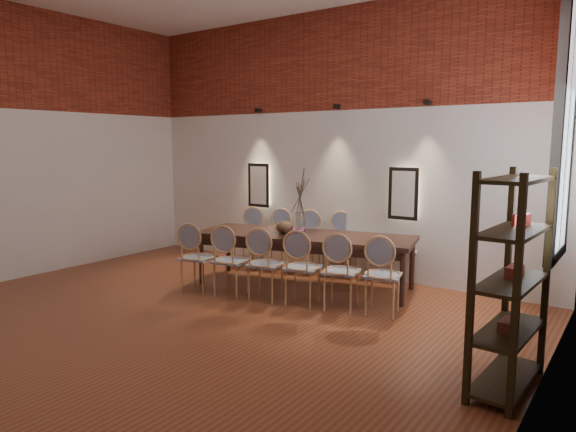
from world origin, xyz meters
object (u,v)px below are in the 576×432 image
Objects in this scene: chair_near_c at (266,264)px; chair_far_e at (370,248)px; chair_far_c at (306,243)px; bowl at (285,227)px; chair_near_b at (231,261)px; chair_near_d at (302,267)px; chair_near_f at (383,275)px; chair_near_a at (198,257)px; chair_far_b at (276,241)px; chair_far_a at (248,238)px; book at (293,230)px; shelving_rack at (511,282)px; dining_table at (304,260)px; chair_far_d at (337,245)px; vase at (300,223)px; chair_far_f at (404,250)px; chair_near_e at (341,271)px.

chair_far_e is (0.63, 1.72, 0.00)m from chair_near_c.
bowl is at bearing 87.92° from chair_far_c.
chair_near_c is 1.00× the size of chair_far_e.
chair_near_b is 0.50m from chair_near_c.
chair_near_c is at bearing -180.00° from chair_near_d.
chair_near_f is (1.47, 0.35, 0.00)m from chair_near_c.
chair_near_c is (0.98, 0.23, 0.00)m from chair_near_a.
chair_far_e is (1.47, 0.35, 0.00)m from chair_far_b.
chair_far_c is (0.49, 0.12, 0.00)m from chair_far_b.
book is at bearing 151.18° from chair_far_a.
dining_table is at bearing 155.53° from shelving_rack.
chair_near_d is at bearing 123.32° from chair_far_b.
chair_far_b is at bearing 90.00° from chair_near_b.
book is at bearing 48.17° from chair_far_d.
chair_near_f is at bearing -19.59° from book.
chair_near_d is at bearing -54.29° from vase.
chair_near_d is 1.00× the size of chair_far_c.
shelving_rack is (2.61, -0.91, 0.43)m from chair_near_d.
dining_table is 3.21× the size of chair_far_f.
chair_near_f is at bearing -31.32° from dining_table.
shelving_rack is (1.63, -1.14, 0.43)m from chair_near_f.
chair_far_f is at bearing 130.34° from shelving_rack.
vase reaches higher than chair_far_d.
chair_far_a reaches higher than book.
vase is 1.25× the size of bowl.
chair_far_c is at bearing 149.83° from shelving_rack.
chair_near_f is at bearing -16.75° from vase.
chair_near_d and chair_far_e have the same top height.
dining_table is 12.57× the size of bowl.
chair_near_b is at bearing 56.68° from chair_far_d.
bowl is at bearing 27.91° from chair_far_f.
chair_near_e is 2.40m from shelving_rack.
chair_far_d is 3.13× the size of vase.
chair_near_e and chair_near_f have the same top height.
chair_far_c is (-0.35, 1.49, 0.00)m from chair_near_c.
chair_near_e is 2.15m from chair_far_b.
chair_far_b reaches higher than bowl.
shelving_rack is (2.96, -2.40, 0.43)m from chair_far_d.
chair_near_b is 1.61m from chair_far_a.
chair_near_b is 1.51m from chair_near_e.
shelving_rack is (3.03, -1.60, 0.53)m from dining_table.
chair_near_a and chair_near_c have the same top height.
vase is 1.15× the size of book.
chair_near_d is 1.61m from chair_far_c.
chair_near_a is 2.53m from chair_far_e.
chair_far_a is 1.19m from book.
chair_near_a and chair_near_b have the same top height.
chair_near_b is 3.68m from shelving_rack.
chair_near_f and chair_far_e have the same top height.
chair_near_f is (1.40, -0.45, 0.09)m from dining_table.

